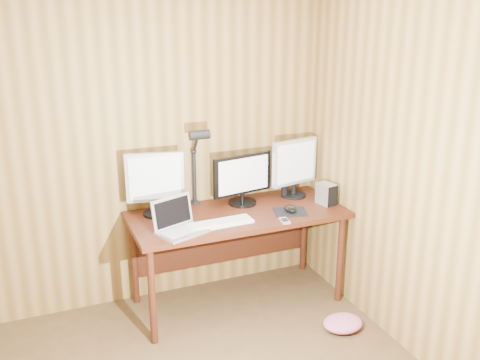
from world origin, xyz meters
TOP-DOWN VIEW (x-y plane):
  - room_shell at (0.00, 0.00)m, footprint 4.00×4.00m
  - desk at (0.93, 1.70)m, footprint 1.60×0.70m
  - monitor_center at (1.04, 1.79)m, footprint 0.50×0.22m
  - monitor_left at (0.36, 1.81)m, footprint 0.42×0.20m
  - monitor_right at (1.49, 1.79)m, footprint 0.42×0.20m
  - laptop at (0.42, 1.46)m, footprint 0.39×0.34m
  - keyboard at (0.73, 1.46)m, footprint 0.48×0.16m
  - mousepad at (1.30, 1.48)m, footprint 0.29×0.26m
  - mouse at (1.30, 1.48)m, footprint 0.12×0.14m
  - hard_drive at (1.64, 1.54)m, footprint 0.13×0.17m
  - phone at (1.17, 1.33)m, footprint 0.07×0.12m
  - speaker at (1.41, 1.81)m, footprint 0.05×0.05m
  - desk_lamp at (0.70, 1.86)m, footprint 0.15×0.22m
  - fabric_pile at (1.48, 0.98)m, footprint 0.32×0.27m

SIDE VIEW (x-z plane):
  - fabric_pile at x=1.48m, z-range 0.00..0.09m
  - desk at x=0.93m, z-range 0.25..1.00m
  - mousepad at x=1.30m, z-range 0.75..0.75m
  - phone at x=1.17m, z-range 0.75..0.76m
  - keyboard at x=0.73m, z-range 0.75..0.77m
  - mouse at x=1.30m, z-range 0.75..0.80m
  - laptop at x=0.42m, z-range 0.69..0.92m
  - speaker at x=1.41m, z-range 0.75..0.88m
  - hard_drive at x=1.64m, z-range 0.75..0.91m
  - monitor_center at x=1.04m, z-range 0.76..1.15m
  - monitor_right at x=1.49m, z-range 0.77..1.24m
  - monitor_left at x=0.36m, z-range 0.77..1.24m
  - desk_lamp at x=0.70m, z-range 0.83..1.48m
  - room_shell at x=0.00m, z-range -0.75..3.25m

